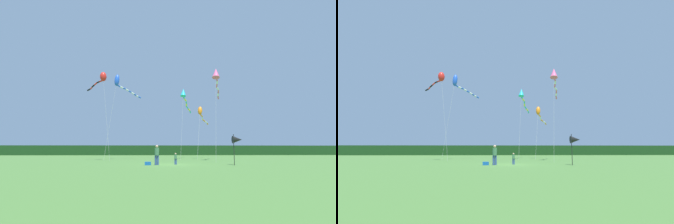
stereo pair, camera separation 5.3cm
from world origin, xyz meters
TOP-DOWN VIEW (x-y plane):
  - ground_plane at (0.00, 0.00)m, footprint 120.00×120.00m
  - distant_treeline at (0.00, 45.00)m, footprint 108.00×3.75m
  - person_adult at (-1.34, -0.74)m, footprint 0.41×0.41m
  - person_child at (0.49, 0.08)m, footprint 0.24×0.24m
  - cooler_box at (-2.15, -0.88)m, footprint 0.57×0.39m
  - banner_flag_pole at (6.18, -1.23)m, footprint 0.90×0.70m
  - kite_blue at (-6.98, 12.15)m, footprint 4.59×5.28m
  - kite_cyan at (2.81, 13.33)m, footprint 2.76×9.17m
  - kite_orange at (5.93, 16.45)m, footprint 3.47×8.48m
  - kite_rainbow at (6.47, 7.50)m, footprint 2.76×8.81m
  - kite_red at (-8.92, 9.34)m, footprint 4.34×4.14m

SIDE VIEW (x-z plane):
  - ground_plane at x=0.00m, z-range 0.00..0.00m
  - cooler_box at x=-2.15m, z-range 0.00..0.31m
  - person_child at x=0.49m, z-range 0.06..1.16m
  - person_adult at x=-1.34m, z-range 0.11..1.96m
  - distant_treeline at x=0.00m, z-range 0.00..2.56m
  - banner_flag_pole at x=6.18m, z-range 0.89..3.76m
  - kite_orange at x=5.93m, z-range 3.14..11.62m
  - kite_cyan at x=2.81m, z-range 4.31..14.97m
  - kite_rainbow at x=6.47m, z-range 5.06..17.24m
  - kite_red at x=-8.92m, z-range 5.17..17.20m
  - kite_blue at x=-6.98m, z-range 5.06..17.53m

